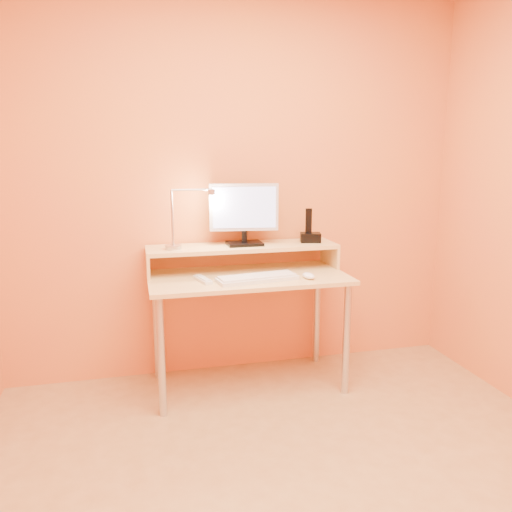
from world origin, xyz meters
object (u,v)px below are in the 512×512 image
object	(u,v)px
phone_dock	(310,237)
keyboard	(257,279)
mouse	(309,276)
monitor_panel	(244,207)
remote_control	(203,280)
lamp_base	(173,247)

from	to	relation	value
phone_dock	keyboard	bearing A→B (deg)	-131.63
keyboard	mouse	world-z (taller)	mouse
monitor_panel	remote_control	bearing A→B (deg)	-133.71
mouse	remote_control	world-z (taller)	mouse
keyboard	remote_control	bearing A→B (deg)	160.74
monitor_panel	keyboard	xyz separation A→B (m)	(0.01, -0.30, -0.39)
monitor_panel	remote_control	world-z (taller)	monitor_panel
lamp_base	remote_control	world-z (taller)	lamp_base
lamp_base	phone_dock	xyz separation A→B (m)	(0.89, 0.03, 0.02)
keyboard	phone_dock	bearing A→B (deg)	25.39
mouse	remote_control	size ratio (longest dim) A/B	0.59
lamp_base	mouse	bearing A→B (deg)	-20.54
monitor_panel	phone_dock	bearing A→B (deg)	6.50
lamp_base	remote_control	bearing A→B (deg)	-52.98
monitor_panel	keyboard	size ratio (longest dim) A/B	0.90
mouse	remote_control	distance (m)	0.62
remote_control	phone_dock	bearing A→B (deg)	1.81
monitor_panel	phone_dock	world-z (taller)	monitor_panel
remote_control	mouse	bearing A→B (deg)	-23.53
phone_dock	keyboard	world-z (taller)	phone_dock
phone_dock	mouse	distance (m)	0.38
lamp_base	remote_control	distance (m)	0.30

